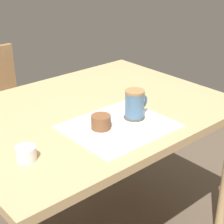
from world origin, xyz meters
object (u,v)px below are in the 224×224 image
Objects in this scene: pastry_plate at (101,130)px; coffee_mug at (135,104)px; dining_table at (91,124)px; sugar_bowl at (26,153)px; pastry at (101,122)px.

coffee_mug is at bearing 0.51° from pastry_plate.
dining_table is 17.11× the size of sugar_bowl.
sugar_bowl is at bearing 178.03° from pastry.
pastry reaches higher than sugar_bowl.
pastry_plate reaches higher than dining_table.
dining_table is 0.48m from sugar_bowl.
pastry_plate is 0.32m from sugar_bowl.
pastry is 1.08× the size of sugar_bowl.
coffee_mug reaches higher than pastry_plate.
pastry reaches higher than dining_table.
coffee_mug is (0.18, 0.00, 0.02)m from pastry.
pastry_plate is 0.19m from coffee_mug.
pastry is at bearing -179.49° from coffee_mug.
pastry is at bearing 0.00° from pastry_plate.
sugar_bowl reaches higher than dining_table.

